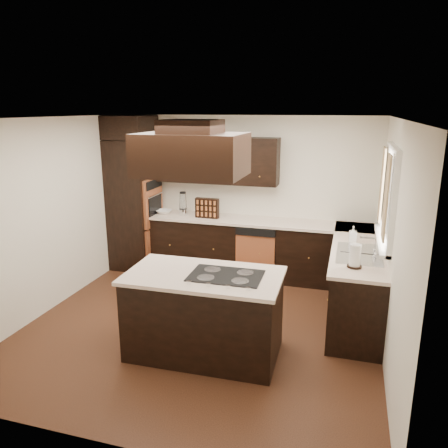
% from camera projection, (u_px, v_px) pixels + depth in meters
% --- Properties ---
extents(floor, '(4.20, 4.20, 0.02)m').
position_uv_depth(floor, '(203.00, 325.00, 5.43)').
color(floor, brown).
rests_on(floor, ground).
extents(ceiling, '(4.20, 4.20, 0.02)m').
position_uv_depth(ceiling, '(200.00, 117.00, 4.78)').
color(ceiling, silver).
rests_on(ceiling, ground).
extents(wall_back, '(4.20, 0.02, 2.50)m').
position_uv_depth(wall_back, '(244.00, 194.00, 7.06)').
color(wall_back, white).
rests_on(wall_back, ground).
extents(wall_front, '(4.20, 0.02, 2.50)m').
position_uv_depth(wall_front, '(106.00, 303.00, 3.15)').
color(wall_front, white).
rests_on(wall_front, ground).
extents(wall_left, '(0.02, 4.20, 2.50)m').
position_uv_depth(wall_left, '(48.00, 216.00, 5.68)').
color(wall_left, white).
rests_on(wall_left, ground).
extents(wall_right, '(0.02, 4.20, 2.50)m').
position_uv_depth(wall_right, '(393.00, 243.00, 4.53)').
color(wall_right, white).
rests_on(wall_right, ground).
extents(oven_column, '(0.65, 0.75, 2.12)m').
position_uv_depth(oven_column, '(134.00, 204.00, 7.22)').
color(oven_column, black).
rests_on(oven_column, floor).
extents(wall_oven_face, '(0.05, 0.62, 0.78)m').
position_uv_depth(wall_oven_face, '(153.00, 202.00, 7.11)').
color(wall_oven_face, '#B35C35').
rests_on(wall_oven_face, oven_column).
extents(base_cabinets_back, '(2.93, 0.60, 0.88)m').
position_uv_depth(base_cabinets_back, '(241.00, 248.00, 6.97)').
color(base_cabinets_back, black).
rests_on(base_cabinets_back, floor).
extents(base_cabinets_right, '(0.60, 2.40, 0.88)m').
position_uv_depth(base_cabinets_right, '(356.00, 281.00, 5.66)').
color(base_cabinets_right, black).
rests_on(base_cabinets_right, floor).
extents(countertop_back, '(2.93, 0.63, 0.04)m').
position_uv_depth(countertop_back, '(241.00, 220.00, 6.84)').
color(countertop_back, '#F7DECA').
rests_on(countertop_back, base_cabinets_back).
extents(countertop_right, '(0.63, 2.40, 0.04)m').
position_uv_depth(countertop_right, '(358.00, 247.00, 5.55)').
color(countertop_right, '#F7DECA').
rests_on(countertop_right, base_cabinets_right).
extents(upper_cabinets, '(2.00, 0.34, 0.72)m').
position_uv_depth(upper_cabinets, '(215.00, 160.00, 6.87)').
color(upper_cabinets, black).
rests_on(upper_cabinets, wall_back).
extents(dishwasher_front, '(0.60, 0.05, 0.72)m').
position_uv_depth(dishwasher_front, '(255.00, 258.00, 6.63)').
color(dishwasher_front, '#B35C35').
rests_on(dishwasher_front, floor).
extents(window_frame, '(0.06, 1.32, 1.12)m').
position_uv_depth(window_frame, '(389.00, 195.00, 4.95)').
color(window_frame, white).
rests_on(window_frame, wall_right).
extents(window_pane, '(0.00, 1.20, 1.00)m').
position_uv_depth(window_pane, '(392.00, 195.00, 4.94)').
color(window_pane, white).
rests_on(window_pane, wall_right).
extents(curtain_left, '(0.02, 0.34, 0.90)m').
position_uv_depth(curtain_left, '(386.00, 198.00, 4.57)').
color(curtain_left, beige).
rests_on(curtain_left, wall_right).
extents(curtain_right, '(0.02, 0.34, 0.90)m').
position_uv_depth(curtain_right, '(382.00, 185.00, 5.34)').
color(curtain_right, beige).
rests_on(curtain_right, wall_right).
extents(sink_rim, '(0.52, 0.84, 0.01)m').
position_uv_depth(sink_rim, '(359.00, 254.00, 5.21)').
color(sink_rim, silver).
rests_on(sink_rim, countertop_right).
extents(island, '(1.61, 0.90, 0.88)m').
position_uv_depth(island, '(204.00, 315.00, 4.71)').
color(island, black).
rests_on(island, floor).
extents(island_top, '(1.66, 0.96, 0.04)m').
position_uv_depth(island_top, '(204.00, 276.00, 4.59)').
color(island_top, '#F7DECA').
rests_on(island_top, island).
extents(cooktop, '(0.76, 0.52, 0.01)m').
position_uv_depth(cooktop, '(226.00, 276.00, 4.53)').
color(cooktop, black).
rests_on(cooktop, island_top).
extents(range_hood, '(1.05, 0.72, 0.42)m').
position_uv_depth(range_hood, '(192.00, 155.00, 4.33)').
color(range_hood, black).
rests_on(range_hood, ceiling).
extents(hood_duct, '(0.55, 0.50, 0.13)m').
position_uv_depth(hood_duct, '(191.00, 126.00, 4.26)').
color(hood_duct, black).
rests_on(hood_duct, ceiling).
extents(blender_base, '(0.15, 0.15, 0.10)m').
position_uv_depth(blender_base, '(183.00, 212.00, 7.08)').
color(blender_base, silver).
rests_on(blender_base, countertop_back).
extents(blender_pitcher, '(0.13, 0.13, 0.26)m').
position_uv_depth(blender_pitcher, '(183.00, 201.00, 7.03)').
color(blender_pitcher, silver).
rests_on(blender_pitcher, blender_base).
extents(spice_rack, '(0.38, 0.11, 0.31)m').
position_uv_depth(spice_rack, '(207.00, 208.00, 6.88)').
color(spice_rack, black).
rests_on(spice_rack, countertop_back).
extents(mixing_bowl, '(0.25, 0.25, 0.06)m').
position_uv_depth(mixing_bowl, '(164.00, 212.00, 7.19)').
color(mixing_bowl, white).
rests_on(mixing_bowl, countertop_back).
extents(soap_bottle, '(0.10, 0.10, 0.20)m').
position_uv_depth(soap_bottle, '(353.00, 234.00, 5.67)').
color(soap_bottle, white).
rests_on(soap_bottle, countertop_right).
extents(paper_towel, '(0.16, 0.16, 0.26)m').
position_uv_depth(paper_towel, '(355.00, 256.00, 4.74)').
color(paper_towel, white).
rests_on(paper_towel, countertop_right).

